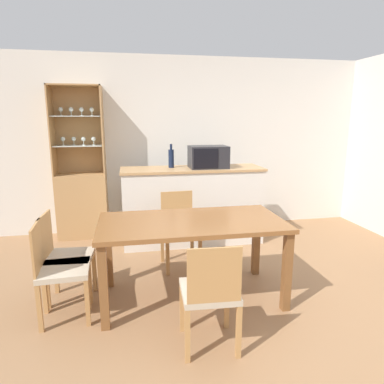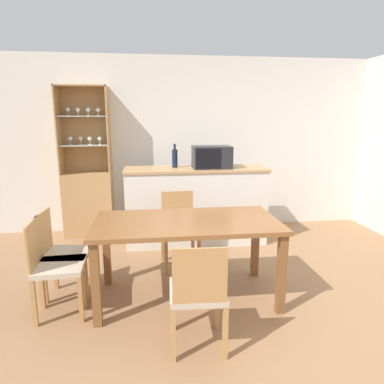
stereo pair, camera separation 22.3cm
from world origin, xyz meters
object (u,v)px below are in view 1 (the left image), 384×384
(dining_table, at_px, (192,230))
(dining_chair_head_far, at_px, (180,229))
(microwave, at_px, (208,157))
(wine_bottle, at_px, (171,158))
(dining_chair_head_near, at_px, (210,293))
(dining_chair_side_left_far, at_px, (64,257))
(dining_chair_side_left_near, at_px, (59,269))
(display_cabinet, at_px, (82,194))

(dining_table, bearing_deg, dining_chair_head_far, 90.20)
(microwave, xyz_separation_m, wine_bottle, (-0.48, 0.11, -0.02))
(dining_table, height_order, microwave, microwave)
(dining_chair_head_near, distance_m, wine_bottle, 2.42)
(dining_chair_side_left_far, bearing_deg, wine_bottle, 144.70)
(dining_chair_head_near, distance_m, microwave, 2.37)
(dining_chair_head_far, distance_m, microwave, 1.13)
(dining_chair_head_near, relative_size, wine_bottle, 2.70)
(microwave, distance_m, wine_bottle, 0.49)
(dining_chair_side_left_far, bearing_deg, dining_chair_side_left_near, 3.72)
(dining_chair_side_left_far, xyz_separation_m, microwave, (1.64, 1.32, 0.73))
(dining_chair_side_left_near, distance_m, wine_bottle, 2.18)
(dining_chair_head_near, xyz_separation_m, dining_chair_side_left_far, (-1.15, 0.87, 0.00))
(dining_chair_head_far, distance_m, wine_bottle, 1.09)
(dining_chair_head_near, relative_size, dining_chair_side_left_near, 1.00)
(dining_chair_head_near, distance_m, dining_chair_head_far, 1.49)
(display_cabinet, height_order, dining_chair_head_far, display_cabinet)
(dining_chair_head_far, relative_size, dining_chair_side_left_far, 1.00)
(dining_chair_head_far, distance_m, dining_chair_side_left_near, 1.44)
(dining_chair_side_left_near, bearing_deg, wine_bottle, 142.59)
(dining_chair_head_far, xyz_separation_m, dining_chair_side_left_near, (-1.15, -0.87, 0.00))
(dining_chair_side_left_far, relative_size, microwave, 1.69)
(dining_chair_head_near, xyz_separation_m, dining_chair_side_left_near, (-1.15, 0.61, 0.00))
(microwave, bearing_deg, dining_chair_head_far, -124.74)
(dining_chair_head_near, xyz_separation_m, microwave, (0.49, 2.20, 0.73))
(dining_chair_head_far, bearing_deg, dining_table, 86.67)
(dining_chair_side_left_far, bearing_deg, dining_chair_head_far, 121.79)
(dining_chair_head_near, distance_m, dining_chair_side_left_far, 1.44)
(dining_chair_side_left_near, height_order, microwave, microwave)
(display_cabinet, xyz_separation_m, wine_bottle, (1.22, -0.43, 0.53))
(dining_chair_side_left_near, relative_size, wine_bottle, 2.70)
(dining_table, xyz_separation_m, dining_chair_side_left_near, (-1.15, -0.13, -0.23))
(dining_table, distance_m, microwave, 1.62)
(dining_chair_head_far, bearing_deg, microwave, -128.27)
(wine_bottle, bearing_deg, dining_chair_head_far, -91.11)
(display_cabinet, distance_m, dining_chair_head_far, 1.75)
(dining_table, height_order, dining_chair_side_left_near, dining_chair_side_left_near)
(display_cabinet, relative_size, dining_chair_side_left_far, 2.49)
(microwave, bearing_deg, dining_chair_head_near, -102.65)
(dining_chair_head_near, height_order, dining_chair_side_left_near, same)
(dining_chair_head_near, height_order, dining_chair_side_left_far, same)
(dining_chair_side_left_far, bearing_deg, microwave, 132.62)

